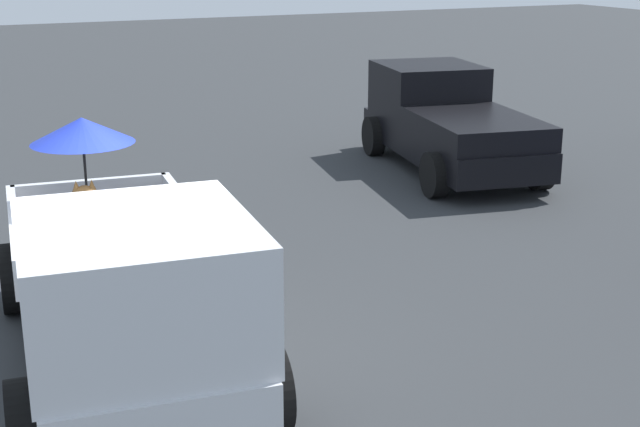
# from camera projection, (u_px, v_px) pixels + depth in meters

# --- Properties ---
(ground_plane) EXTENTS (80.00, 80.00, 0.00)m
(ground_plane) POSITION_uv_depth(u_px,v_px,m) (125.00, 362.00, 9.10)
(ground_plane) COLOR #2D3033
(pickup_truck_main) EXTENTS (5.21, 2.66, 2.23)m
(pickup_truck_main) POSITION_uv_depth(u_px,v_px,m) (124.00, 288.00, 8.44)
(pickup_truck_main) COLOR black
(pickup_truck_main) RESTS_ON ground
(pickup_truck_red) EXTENTS (5.04, 2.83, 1.80)m
(pickup_truck_red) POSITION_uv_depth(u_px,v_px,m) (447.00, 122.00, 16.61)
(pickup_truck_red) COLOR black
(pickup_truck_red) RESTS_ON ground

